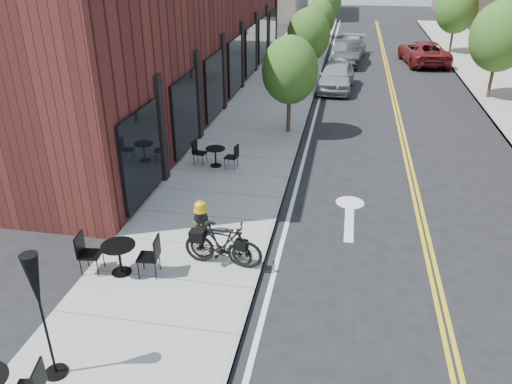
# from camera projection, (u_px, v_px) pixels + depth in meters

# --- Properties ---
(ground) EXTENTS (120.00, 120.00, 0.00)m
(ground) POSITION_uv_depth(u_px,v_px,m) (266.00, 256.00, 12.41)
(ground) COLOR black
(ground) RESTS_ON ground
(sidewalk_near) EXTENTS (4.00, 70.00, 0.12)m
(sidewalk_near) POSITION_uv_depth(u_px,v_px,m) (259.00, 123.00, 21.52)
(sidewalk_near) COLOR #9E9B93
(sidewalk_near) RESTS_ON ground
(building_near) EXTENTS (5.00, 28.00, 7.00)m
(building_near) POSITION_uv_depth(u_px,v_px,m) (183.00, 24.00, 24.26)
(building_near) COLOR #4B1B18
(building_near) RESTS_ON ground
(tree_near_a) EXTENTS (2.20, 2.20, 3.81)m
(tree_near_a) POSITION_uv_depth(u_px,v_px,m) (290.00, 70.00, 19.28)
(tree_near_a) COLOR #382B1E
(tree_near_a) RESTS_ON sidewalk_near
(tree_near_b) EXTENTS (2.30, 2.30, 3.98)m
(tree_near_b) POSITION_uv_depth(u_px,v_px,m) (309.00, 35.00, 26.28)
(tree_near_b) COLOR #382B1E
(tree_near_b) RESTS_ON sidewalk_near
(tree_near_c) EXTENTS (2.10, 2.10, 3.67)m
(tree_near_c) POSITION_uv_depth(u_px,v_px,m) (319.00, 19.00, 33.42)
(tree_near_c) COLOR #382B1E
(tree_near_c) RESTS_ON sidewalk_near
(tree_near_d) EXTENTS (2.40, 2.40, 4.11)m
(tree_near_d) POSITION_uv_depth(u_px,v_px,m) (326.00, 3.00, 40.35)
(tree_near_d) COLOR #382B1E
(tree_near_d) RESTS_ON sidewalk_near
(tree_far_b) EXTENTS (2.80, 2.80, 4.62)m
(tree_far_b) POSITION_uv_depth(u_px,v_px,m) (500.00, 36.00, 23.74)
(tree_far_b) COLOR #382B1E
(tree_far_b) RESTS_ON sidewalk_far
(tree_far_c) EXTENTS (2.80, 2.80, 4.62)m
(tree_far_c) POSITION_uv_depth(u_px,v_px,m) (457.00, 9.00, 34.32)
(tree_far_c) COLOR #382B1E
(tree_far_c) RESTS_ON sidewalk_far
(fire_hydrant) EXTENTS (0.52, 0.52, 0.97)m
(fire_hydrant) POSITION_uv_depth(u_px,v_px,m) (201.00, 218.00, 12.96)
(fire_hydrant) COLOR maroon
(fire_hydrant) RESTS_ON sidewalk_near
(bicycle_left) EXTENTS (1.65, 0.70, 0.96)m
(bicycle_left) POSITION_uv_depth(u_px,v_px,m) (220.00, 245.00, 11.74)
(bicycle_left) COLOR black
(bicycle_left) RESTS_ON sidewalk_near
(bicycle_right) EXTENTS (1.93, 0.65, 1.14)m
(bicycle_right) POSITION_uv_depth(u_px,v_px,m) (223.00, 244.00, 11.60)
(bicycle_right) COLOR black
(bicycle_right) RESTS_ON sidewalk_near
(bistro_set_b) EXTENTS (1.84, 0.86, 0.98)m
(bistro_set_b) POSITION_uv_depth(u_px,v_px,m) (119.00, 255.00, 11.35)
(bistro_set_b) COLOR black
(bistro_set_b) RESTS_ON sidewalk_near
(bistro_set_c) EXTENTS (1.59, 0.76, 0.84)m
(bistro_set_c) POSITION_uv_depth(u_px,v_px,m) (215.00, 154.00, 16.99)
(bistro_set_c) COLOR black
(bistro_set_c) RESTS_ON sidewalk_near
(patio_umbrella) EXTENTS (0.40, 0.40, 2.50)m
(patio_umbrella) POSITION_uv_depth(u_px,v_px,m) (37.00, 292.00, 8.05)
(patio_umbrella) COLOR black
(patio_umbrella) RESTS_ON sidewalk_near
(parked_car_a) EXTENTS (1.97, 4.45, 1.49)m
(parked_car_a) POSITION_uv_depth(u_px,v_px,m) (336.00, 76.00, 26.40)
(parked_car_a) COLOR #94989B
(parked_car_a) RESTS_ON ground
(parked_car_b) EXTENTS (1.60, 4.51, 1.48)m
(parked_car_b) POSITION_uv_depth(u_px,v_px,m) (346.00, 53.00, 32.12)
(parked_car_b) COLOR black
(parked_car_b) RESTS_ON ground
(parked_car_c) EXTENTS (2.40, 4.85, 1.36)m
(parked_car_c) POSITION_uv_depth(u_px,v_px,m) (350.00, 48.00, 34.02)
(parked_car_c) COLOR #AFAFB4
(parked_car_c) RESTS_ON ground
(parked_car_far) EXTENTS (3.15, 5.58, 1.47)m
(parked_car_far) POSITION_uv_depth(u_px,v_px,m) (423.00, 52.00, 32.29)
(parked_car_far) COLOR maroon
(parked_car_far) RESTS_ON ground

